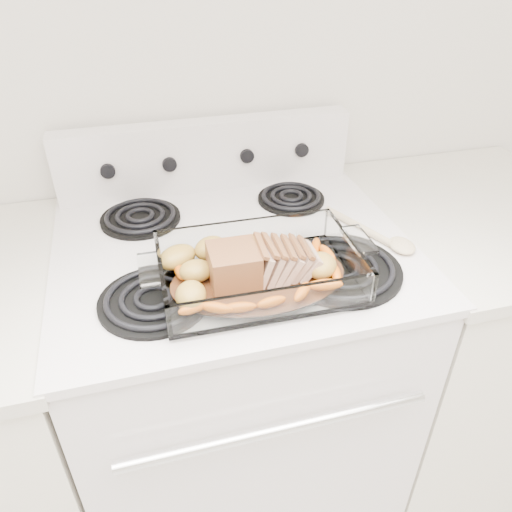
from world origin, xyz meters
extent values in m
plane|color=silver|center=(0.00, 2.00, 1.35)|extent=(4.00, 0.00, 4.00)
cube|color=silver|center=(0.00, 1.66, 0.46)|extent=(0.76, 0.65, 0.92)
cube|color=black|center=(0.00, 1.34, 0.45)|extent=(0.65, 0.02, 0.55)
cylinder|color=silver|center=(0.00, 1.30, 0.74)|extent=(0.61, 0.02, 0.02)
cube|color=silver|center=(0.00, 1.66, 0.93)|extent=(0.78, 0.67, 0.02)
cube|color=silver|center=(0.00, 1.95, 1.03)|extent=(0.76, 0.06, 0.18)
cylinder|color=black|center=(-0.19, 1.50, 0.94)|extent=(0.21, 0.21, 0.01)
cylinder|color=black|center=(0.19, 1.50, 0.94)|extent=(0.25, 0.25, 0.01)
cylinder|color=black|center=(-0.19, 1.81, 0.94)|extent=(0.19, 0.19, 0.01)
cylinder|color=black|center=(0.19, 1.81, 0.94)|extent=(0.17, 0.17, 0.01)
cylinder|color=black|center=(-0.25, 1.92, 1.03)|extent=(0.04, 0.02, 0.04)
cylinder|color=black|center=(-0.10, 1.92, 1.03)|extent=(0.04, 0.02, 0.04)
cylinder|color=black|center=(0.10, 1.92, 1.03)|extent=(0.04, 0.02, 0.04)
cylinder|color=black|center=(0.25, 1.92, 1.03)|extent=(0.04, 0.02, 0.04)
cube|color=white|center=(0.67, 1.66, 0.45)|extent=(0.55, 0.65, 0.90)
cube|color=beige|center=(0.67, 1.66, 0.92)|extent=(0.58, 0.68, 0.03)
cube|color=white|center=(0.02, 1.49, 0.95)|extent=(0.38, 0.25, 0.01)
cube|color=white|center=(0.02, 1.37, 0.98)|extent=(0.38, 0.01, 0.06)
cube|color=white|center=(0.02, 1.61, 0.98)|extent=(0.38, 0.01, 0.06)
cube|color=white|center=(-0.17, 1.49, 0.98)|extent=(0.01, 0.25, 0.06)
cube|color=white|center=(0.20, 1.49, 0.98)|extent=(0.01, 0.25, 0.06)
cylinder|color=#442210|center=(0.02, 1.49, 0.95)|extent=(0.22, 0.22, 0.00)
cube|color=brown|center=(-0.03, 1.49, 0.99)|extent=(0.09, 0.09, 0.08)
cube|color=#A87E5B|center=(0.02, 1.49, 0.99)|extent=(0.03, 0.09, 0.07)
cube|color=#A87E5B|center=(0.04, 1.49, 0.99)|extent=(0.04, 0.09, 0.07)
cube|color=#A87E5B|center=(0.06, 1.49, 0.98)|extent=(0.04, 0.09, 0.06)
cube|color=#A87E5B|center=(0.07, 1.49, 0.98)|extent=(0.04, 0.08, 0.06)
cube|color=#A87E5B|center=(0.09, 1.49, 0.98)|extent=(0.04, 0.08, 0.06)
cube|color=#A87E5B|center=(0.11, 1.49, 0.98)|extent=(0.05, 0.08, 0.05)
ellipsoid|color=#DF5200|center=(-0.14, 1.41, 0.96)|extent=(0.06, 0.02, 0.02)
ellipsoid|color=#DF5200|center=(0.14, 1.41, 0.96)|extent=(0.06, 0.02, 0.02)
ellipsoid|color=#DF5200|center=(0.18, 1.52, 0.96)|extent=(0.06, 0.02, 0.02)
ellipsoid|color=#DF5200|center=(-0.15, 1.54, 0.96)|extent=(0.06, 0.02, 0.02)
ellipsoid|color=olive|center=(-0.15, 1.58, 0.98)|extent=(0.07, 0.06, 0.05)
ellipsoid|color=olive|center=(0.04, 1.59, 0.98)|extent=(0.07, 0.06, 0.05)
ellipsoid|color=olive|center=(0.15, 1.47, 0.98)|extent=(0.07, 0.06, 0.05)
cylinder|color=tan|center=(0.29, 1.64, 0.95)|extent=(0.09, 0.19, 0.02)
ellipsoid|color=tan|center=(0.35, 1.54, 0.95)|extent=(0.05, 0.07, 0.02)
camera|label=1|loc=(-0.20, 0.74, 1.54)|focal=35.00mm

